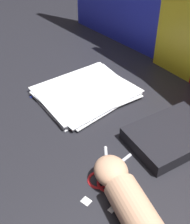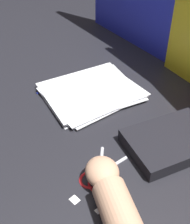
{
  "view_description": "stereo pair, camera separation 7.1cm",
  "coord_description": "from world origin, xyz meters",
  "px_view_note": "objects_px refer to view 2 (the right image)",
  "views": [
    {
      "loc": [
        0.53,
        -0.4,
        0.6
      ],
      "look_at": [
        0.03,
        -0.01,
        0.06
      ],
      "focal_mm": 50.0,
      "sensor_mm": 36.0,
      "label": 1
    },
    {
      "loc": [
        0.57,
        -0.34,
        0.6
      ],
      "look_at": [
        0.03,
        -0.01,
        0.06
      ],
      "focal_mm": 50.0,
      "sensor_mm": 36.0,
      "label": 2
    }
  ],
  "objects_px": {
    "book_closed": "(171,141)",
    "scissors": "(98,175)",
    "paper_stack": "(92,92)",
    "hand_forearm": "(122,220)"
  },
  "relations": [
    {
      "from": "paper_stack",
      "to": "hand_forearm",
      "type": "relative_size",
      "value": 0.92
    },
    {
      "from": "book_closed",
      "to": "scissors",
      "type": "bearing_deg",
      "value": -93.54
    },
    {
      "from": "book_closed",
      "to": "scissors",
      "type": "xyz_separation_m",
      "value": [
        -0.01,
        -0.22,
        -0.01
      ]
    },
    {
      "from": "scissors",
      "to": "hand_forearm",
      "type": "relative_size",
      "value": 0.43
    },
    {
      "from": "scissors",
      "to": "hand_forearm",
      "type": "xyz_separation_m",
      "value": [
        0.14,
        -0.03,
        0.03
      ]
    },
    {
      "from": "hand_forearm",
      "to": "book_closed",
      "type": "bearing_deg",
      "value": 117.1
    },
    {
      "from": "paper_stack",
      "to": "hand_forearm",
      "type": "bearing_deg",
      "value": -23.55
    },
    {
      "from": "paper_stack",
      "to": "hand_forearm",
      "type": "xyz_separation_m",
      "value": [
        0.43,
        -0.19,
        0.03
      ]
    },
    {
      "from": "book_closed",
      "to": "hand_forearm",
      "type": "distance_m",
      "value": 0.28
    },
    {
      "from": "scissors",
      "to": "hand_forearm",
      "type": "bearing_deg",
      "value": -13.01
    }
  ]
}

